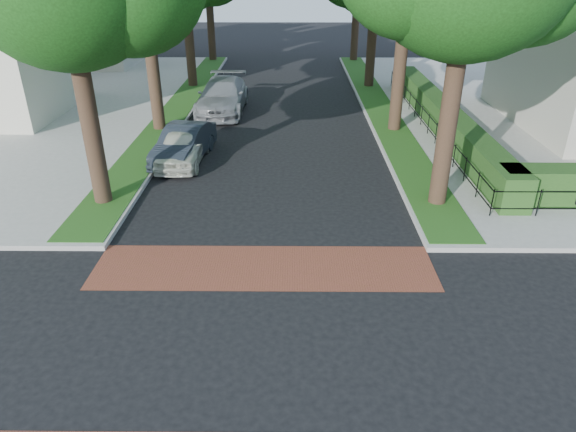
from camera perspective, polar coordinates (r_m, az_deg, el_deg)
name	(u,v)px	position (r m, az deg, el deg)	size (l,w,h in m)	color
ground	(256,350)	(11.13, -3.52, -14.61)	(120.00, 120.00, 0.00)	black
crosswalk_far	(264,267)	(13.69, -2.67, -5.69)	(9.00, 2.20, 0.01)	brown
grass_strip_ne	(379,106)	(28.73, 10.04, 11.95)	(1.60, 29.80, 0.02)	#1F4C15
grass_strip_nw	(179,105)	(29.00, -12.00, 11.92)	(1.60, 29.80, 0.02)	#1F4C15
hedge_main_road	(443,116)	(25.22, 16.80, 10.54)	(1.00, 18.00, 1.20)	#1D4216
fence_main_road	(425,120)	(25.05, 14.97, 10.31)	(0.06, 18.00, 0.90)	black
parked_car_front	(182,146)	(20.83, -11.65, 7.64)	(1.64, 4.07, 1.39)	beige
parked_car_middle	(184,143)	(21.11, -11.50, 7.91)	(1.47, 4.22, 1.39)	#1D242C
parked_car_rear	(223,96)	(27.81, -7.29, 13.09)	(2.35, 5.78, 1.68)	gray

